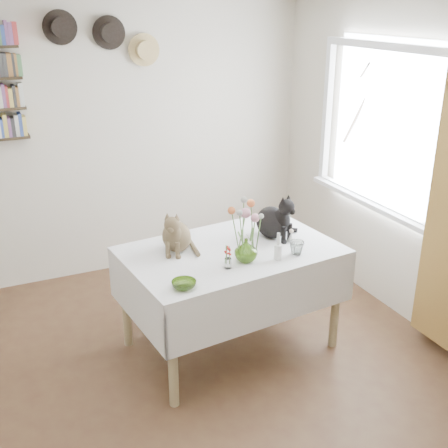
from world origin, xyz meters
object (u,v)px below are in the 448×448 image
tabby_cat (176,229)px  flower_vase (246,250)px  black_cat (272,214)px  dining_table (231,274)px

tabby_cat → flower_vase: (0.36, -0.37, -0.08)m
black_cat → dining_table: bearing=169.0°
dining_table → tabby_cat: (-0.35, 0.15, 0.36)m
dining_table → black_cat: black_cat is taller
black_cat → flower_vase: black_cat is taller
tabby_cat → black_cat: bearing=28.1°
tabby_cat → flower_vase: bearing=-12.3°
black_cat → flower_vase: size_ratio=2.16×
dining_table → tabby_cat: tabby_cat is taller
tabby_cat → black_cat: black_cat is taller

